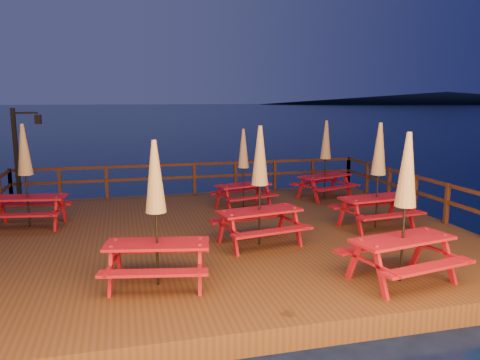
{
  "coord_description": "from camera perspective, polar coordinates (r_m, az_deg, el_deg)",
  "views": [
    {
      "loc": [
        -2.39,
        -10.99,
        3.71
      ],
      "look_at": [
        0.55,
        0.6,
        1.6
      ],
      "focal_mm": 35.0,
      "sensor_mm": 36.0,
      "label": 1
    }
  ],
  "objects": [
    {
      "name": "picnic_table_5",
      "position": [
        13.1,
        -24.66,
        0.64
      ],
      "size": [
        2.07,
        1.79,
        2.66
      ],
      "rotation": [
        0.0,
        0.0,
        -0.15
      ],
      "color": "maroon",
      "rests_on": "deck"
    },
    {
      "name": "headland_right",
      "position": [
        305.27,
        23.92,
        9.15
      ],
      "size": [
        230.4,
        86.4,
        7.0
      ],
      "primitive_type": "ellipsoid",
      "color": "black",
      "rests_on": "ground"
    },
    {
      "name": "deck_piles",
      "position": [
        11.94,
        -1.89,
        -9.61
      ],
      "size": [
        11.44,
        9.44,
        1.4
      ],
      "color": "#3A2212",
      "rests_on": "ground"
    },
    {
      "name": "lamp_post",
      "position": [
        15.9,
        -25.12,
        3.61
      ],
      "size": [
        0.85,
        0.18,
        3.0
      ],
      "color": "black",
      "rests_on": "deck"
    },
    {
      "name": "railing",
      "position": [
        13.23,
        -3.58,
        -1.09
      ],
      "size": [
        11.8,
        9.75,
        1.1
      ],
      "color": "#3A2212",
      "rests_on": "deck"
    },
    {
      "name": "picnic_table_4",
      "position": [
        15.67,
        10.38,
        2.63
      ],
      "size": [
        2.2,
        2.01,
        2.57
      ],
      "rotation": [
        0.0,
        0.0,
        0.36
      ],
      "color": "maroon",
      "rests_on": "deck"
    },
    {
      "name": "picnic_table_0",
      "position": [
        8.3,
        -10.19,
        -3.78
      ],
      "size": [
        2.08,
        1.82,
        2.61
      ],
      "rotation": [
        0.0,
        0.0,
        -0.19
      ],
      "color": "maroon",
      "rests_on": "deck"
    },
    {
      "name": "picnic_table_2",
      "position": [
        14.07,
        0.41,
        1.58
      ],
      "size": [
        1.98,
        1.78,
        2.4
      ],
      "rotation": [
        0.0,
        0.0,
        0.27
      ],
      "color": "maroon",
      "rests_on": "deck"
    },
    {
      "name": "picnic_table_1",
      "position": [
        10.45,
        2.42,
        -0.49
      ],
      "size": [
        2.15,
        1.88,
        2.71
      ],
      "rotation": [
        0.0,
        0.0,
        0.19
      ],
      "color": "maroon",
      "rests_on": "deck"
    },
    {
      "name": "picnic_table_6",
      "position": [
        12.34,
        16.48,
        0.7
      ],
      "size": [
        2.06,
        1.77,
        2.7
      ],
      "rotation": [
        0.0,
        0.0,
        0.12
      ],
      "color": "maroon",
      "rests_on": "deck"
    },
    {
      "name": "picnic_table_3",
      "position": [
        8.83,
        19.46,
        -2.95
      ],
      "size": [
        2.17,
        1.9,
        2.73
      ],
      "rotation": [
        0.0,
        0.0,
        0.19
      ],
      "color": "maroon",
      "rests_on": "deck"
    },
    {
      "name": "ground",
      "position": [
        11.84,
        -1.89,
        -8.25
      ],
      "size": [
        500.0,
        500.0,
        0.0
      ],
      "primitive_type": "plane",
      "color": "#050F33",
      "rests_on": "ground"
    },
    {
      "name": "deck",
      "position": [
        11.78,
        -1.9,
        -7.32
      ],
      "size": [
        12.0,
        10.0,
        0.4
      ],
      "primitive_type": "cube",
      "color": "#473017",
      "rests_on": "ground"
    }
  ]
}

